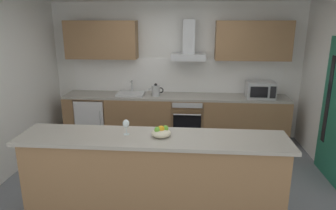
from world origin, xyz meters
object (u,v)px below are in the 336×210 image
object	(u,v)px
sink	(131,93)
kettle	(156,90)
wine_glass	(126,124)
range_hood	(189,47)
oven	(187,119)
microwave	(260,90)
fruit_bowl	(161,132)
refrigerator	(94,118)

from	to	relation	value
sink	kettle	world-z (taller)	sink
wine_glass	range_hood	bearing A→B (deg)	75.13
kettle	wine_glass	size ratio (longest dim) A/B	1.62
kettle	wine_glass	bearing A→B (deg)	-91.48
oven	range_hood	distance (m)	1.33
microwave	wine_glass	world-z (taller)	microwave
kettle	fruit_bowl	bearing A→B (deg)	-81.64
microwave	sink	world-z (taller)	microwave
sink	oven	bearing A→B (deg)	-0.58
sink	range_hood	world-z (taller)	range_hood
oven	kettle	world-z (taller)	kettle
oven	microwave	xyz separation A→B (m)	(1.31, -0.03, 0.59)
microwave	kettle	size ratio (longest dim) A/B	1.73
microwave	range_hood	world-z (taller)	range_hood
refrigerator	sink	size ratio (longest dim) A/B	1.70
refrigerator	fruit_bowl	bearing A→B (deg)	-56.23
range_hood	sink	bearing A→B (deg)	-173.72
oven	wine_glass	world-z (taller)	wine_glass
oven	refrigerator	distance (m)	1.82
refrigerator	microwave	distance (m)	3.19
refrigerator	wine_glass	bearing A→B (deg)	-63.32
wine_glass	fruit_bowl	distance (m)	0.41
microwave	range_hood	size ratio (longest dim) A/B	0.69
oven	fruit_bowl	size ratio (longest dim) A/B	3.64
oven	kettle	distance (m)	0.81
kettle	microwave	bearing A→B (deg)	0.18
refrigerator	range_hood	distance (m)	2.28
wine_glass	microwave	bearing A→B (deg)	49.55
wine_glass	oven	bearing A→B (deg)	74.34
microwave	kettle	world-z (taller)	microwave
oven	wine_glass	distance (m)	2.51
microwave	sink	xyz separation A→B (m)	(-2.39, 0.04, -0.12)
range_hood	fruit_bowl	distance (m)	2.59
sink	wine_glass	size ratio (longest dim) A/B	2.81
refrigerator	fruit_bowl	distance (m)	2.89
fruit_bowl	wine_glass	bearing A→B (deg)	177.12
microwave	fruit_bowl	world-z (taller)	microwave
oven	sink	world-z (taller)	sink
refrigerator	sink	bearing A→B (deg)	1.05
microwave	range_hood	distance (m)	1.51
sink	fruit_bowl	world-z (taller)	sink
oven	microwave	size ratio (longest dim) A/B	1.60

